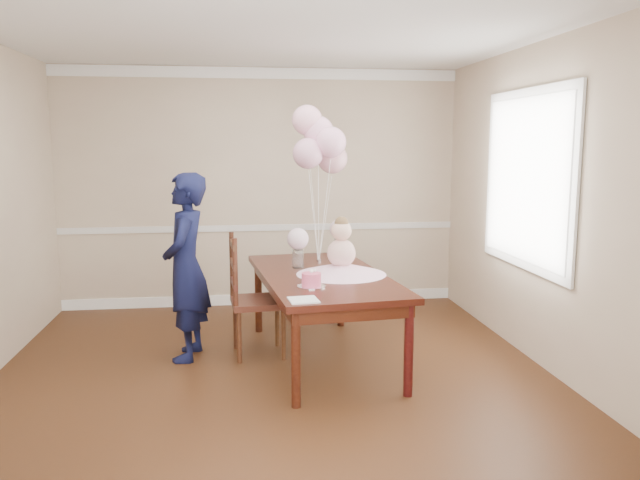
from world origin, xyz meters
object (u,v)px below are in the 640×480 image
Objects in this scene: birthday_cake at (311,279)px; woman at (186,267)px; dining_table_top at (323,277)px; dining_chair_seat at (259,302)px.

woman is at bearing 146.35° from birthday_cake.
dining_table_top is at bearing 72.23° from birthday_cake.
dining_chair_seat is at bearing 120.12° from birthday_cake.
dining_chair_seat is 0.29× the size of woman.
dining_table_top is at bearing 87.51° from woman.
woman reaches higher than birthday_cake.
dining_table_top is 1.25× the size of woman.
woman is (-1.16, 0.20, 0.08)m from dining_table_top.
dining_chair_seat is at bearing 153.64° from dining_table_top.
woman is (-0.62, -0.00, 0.33)m from dining_chair_seat.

